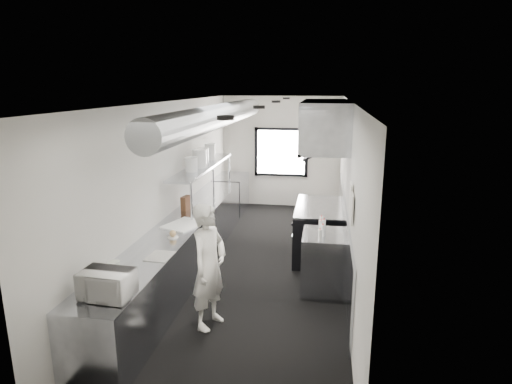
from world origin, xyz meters
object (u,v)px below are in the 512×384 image
at_px(plate_stack_d, 210,152).
at_px(squeeze_bottle_e, 321,222).
at_px(microwave, 107,284).
at_px(squeeze_bottle_a, 320,235).
at_px(squeeze_bottle_d, 324,225).
at_px(exhaust_hood, 325,125).
at_px(squeeze_bottle_b, 323,230).
at_px(small_plate, 173,237).
at_px(cutting_board, 184,225).
at_px(pass_shelf, 203,167).
at_px(deli_tub_a, 106,279).
at_px(plate_stack_b, 199,159).
at_px(knife_block, 186,203).
at_px(plate_stack_c, 203,156).
at_px(deli_tub_b, 114,266).
at_px(range, 318,231).
at_px(prep_counter, 182,248).
at_px(line_cook, 209,266).
at_px(plate_stack_a, 191,164).
at_px(squeeze_bottle_c, 321,227).

xyz_separation_m(plate_stack_d, squeeze_bottle_e, (2.31, -2.02, -0.75)).
bearing_deg(microwave, squeeze_bottle_a, 46.97).
bearing_deg(squeeze_bottle_d, exhaust_hood, 91.76).
distance_m(microwave, squeeze_bottle_b, 3.16).
distance_m(small_plate, cutting_board, 0.58).
xyz_separation_m(pass_shelf, deli_tub_a, (-0.06, -3.78, -0.59)).
bearing_deg(exhaust_hood, plate_stack_b, 179.14).
height_order(cutting_board, knife_block, knife_block).
height_order(exhaust_hood, squeeze_bottle_b, exhaust_hood).
distance_m(knife_block, plate_stack_c, 1.12).
bearing_deg(squeeze_bottle_a, plate_stack_c, 137.46).
height_order(cutting_board, squeeze_bottle_a, squeeze_bottle_a).
bearing_deg(deli_tub_b, squeeze_bottle_e, 39.50).
bearing_deg(deli_tub_b, range, 52.62).
distance_m(prep_counter, microwave, 2.64).
bearing_deg(knife_block, exhaust_hood, 22.89).
height_order(cutting_board, squeeze_bottle_b, squeeze_bottle_b).
distance_m(cutting_board, plate_stack_b, 1.61).
bearing_deg(squeeze_bottle_a, deli_tub_a, -142.90).
bearing_deg(squeeze_bottle_a, range, 91.46).
relative_size(plate_stack_d, squeeze_bottle_d, 2.09).
distance_m(line_cook, deli_tub_b, 1.15).
relative_size(exhaust_hood, deli_tub_b, 14.95).
bearing_deg(small_plate, cutting_board, 92.72).
distance_m(deli_tub_b, squeeze_bottle_d, 3.12).
xyz_separation_m(plate_stack_c, squeeze_bottle_b, (2.33, -1.90, -0.74)).
bearing_deg(deli_tub_a, pass_shelf, 89.03).
bearing_deg(pass_shelf, exhaust_hood, -7.47).
relative_size(pass_shelf, range, 1.88).
bearing_deg(squeeze_bottle_a, plate_stack_a, 149.36).
bearing_deg(microwave, plate_stack_d, 94.96).
bearing_deg(plate_stack_a, squeeze_bottle_e, -18.16).
distance_m(cutting_board, plate_stack_d, 2.40).
relative_size(exhaust_hood, plate_stack_c, 7.06).
height_order(pass_shelf, deli_tub_a, pass_shelf).
bearing_deg(squeeze_bottle_c, prep_counter, 175.64).
bearing_deg(deli_tub_a, microwave, -59.54).
height_order(range, plate_stack_d, plate_stack_d).
distance_m(deli_tub_b, squeeze_bottle_c, 2.99).
xyz_separation_m(deli_tub_a, squeeze_bottle_c, (2.34, 2.11, 0.05)).
bearing_deg(plate_stack_c, plate_stack_b, -84.43).
height_order(plate_stack_c, squeeze_bottle_a, plate_stack_c).
bearing_deg(plate_stack_a, microwave, -87.72).
relative_size(squeeze_bottle_c, squeeze_bottle_d, 1.25).
relative_size(plate_stack_a, squeeze_bottle_c, 1.29).
relative_size(squeeze_bottle_b, squeeze_bottle_c, 0.88).
distance_m(range, plate_stack_c, 2.61).
distance_m(squeeze_bottle_c, squeeze_bottle_d, 0.17).
relative_size(deli_tub_b, plate_stack_d, 0.44).
bearing_deg(squeeze_bottle_c, plate_stack_c, 142.50).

